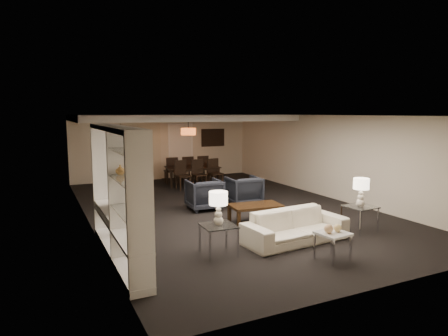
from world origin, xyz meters
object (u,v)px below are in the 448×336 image
Objects in this scene: television at (113,195)px; floor_speaker at (114,217)px; sofa at (296,226)px; floor_lamp at (106,165)px; table_lamp_left at (218,208)px; vase_amber at (120,170)px; armchair_right at (244,191)px; chair_fl at (171,170)px; marble_table at (332,246)px; chair_fm at (186,169)px; chair_nr at (215,173)px; armchair_left at (204,194)px; chair_nm at (199,174)px; side_table_right at (360,219)px; chair_fr at (201,168)px; vase_blue at (131,209)px; table_lamp_right at (361,192)px; dining_table at (193,176)px; side_table_left at (218,240)px; pendant_light at (188,132)px; coffee_table at (255,213)px; chair_nl at (183,175)px.

television is 1.07× the size of floor_speaker.
sofa is 1.43× the size of floor_lamp.
table_lamp_left is 1.86m from vase_amber.
armchair_right is at bearing -61.39° from television.
vase_amber reaches higher than chair_fl.
television is at bearing 32.26° from armchair_right.
chair_fm is at bearing 87.16° from marble_table.
chair_nr and chair_fm have the same top height.
armchair_left is 1.00× the size of armchair_right.
chair_fl is (-0.60, 1.30, 0.00)m from chair_nm.
chair_nr is at bearing 66.12° from table_lamp_left.
table_lamp_left is at bearing 81.32° from chair_fl.
side_table_right is 2.03m from marble_table.
sofa is at bearing 84.41° from chair_fr.
vase_blue reaches higher than armchair_left.
table_lamp_right is 0.33× the size of dining_table.
side_table_left is 2.15m from television.
sofa is 1.70m from side_table_left.
floor_speaker is at bearing 59.17° from chair_fm.
marble_table is 0.51× the size of chair_fm.
dining_table is at bearing 81.65° from sofa.
chair_fl is (1.52, 7.45, -0.38)m from table_lamp_left.
chair_nr is (4.29, 4.51, 0.00)m from floor_speaker.
sofa is 6.82m from dining_table.
pendant_light is 0.24× the size of sofa.
sofa is at bearing 104.14° from armchair_left.
sofa is 3.36m from armchair_left.
pendant_light is 3.81m from armchair_left.
armchair_right is 1.49× the size of side_table_left.
chair_fr is (0.79, 0.76, -1.43)m from pendant_light.
vase_amber reaches higher than table_lamp_left.
chair_nm and chair_fm have the same top height.
marble_table is at bearing -90.00° from coffee_table.
side_table_right is at bearing -102.85° from television.
table_lamp_left is (-1.10, -3.30, 0.46)m from armchair_left.
pendant_light is 3.16× the size of vase_amber.
vase_amber is (-3.97, -3.07, 1.24)m from armchair_right.
floor_lamp is (-2.25, 1.59, 0.27)m from chair_nl.
chair_nl is (-0.78, 2.85, 0.08)m from armchair_right.
vase_blue is 0.10× the size of floor_lamp.
coffee_table is 2.34m from side_table_right.
vase_amber is 7.47m from chair_nr.
chair_fm is at bearing 74.10° from side_table_left.
sofa is 2.45× the size of armchair_left.
chair_fr is at bearing 69.93° from table_lamp_left.
armchair_right is 0.91× the size of chair_nr.
vase_amber reaches higher than table_lamp_right.
table_lamp_right reaches higher than coffee_table.
chair_nl is (-0.60, -0.65, 0.16)m from dining_table.
chair_nr is (2.72, 6.15, -0.38)m from table_lamp_left.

